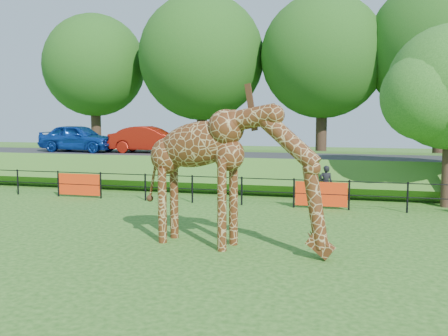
{
  "coord_description": "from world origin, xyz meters",
  "views": [
    {
      "loc": [
        4.22,
        -10.45,
        3.43
      ],
      "look_at": [
        0.72,
        2.64,
        2.0
      ],
      "focal_mm": 40.0,
      "sensor_mm": 36.0,
      "label": 1
    }
  ],
  "objects_px": {
    "giraffe": "(233,177)",
    "car_red": "(150,140)",
    "car_blue": "(79,138)",
    "visitor": "(326,183)"
  },
  "relations": [
    {
      "from": "giraffe",
      "to": "car_red",
      "type": "xyz_separation_m",
      "value": [
        -7.82,
        12.79,
        0.26
      ]
    },
    {
      "from": "car_blue",
      "to": "car_red",
      "type": "xyz_separation_m",
      "value": [
        4.18,
        0.27,
        -0.05
      ]
    },
    {
      "from": "giraffe",
      "to": "car_blue",
      "type": "bearing_deg",
      "value": 145.1
    },
    {
      "from": "car_blue",
      "to": "car_red",
      "type": "relative_size",
      "value": 1.04
    },
    {
      "from": "car_red",
      "to": "visitor",
      "type": "xyz_separation_m",
      "value": [
        9.69,
        -4.94,
        -1.41
      ]
    },
    {
      "from": "car_blue",
      "to": "visitor",
      "type": "height_order",
      "value": "car_blue"
    },
    {
      "from": "car_blue",
      "to": "car_red",
      "type": "distance_m",
      "value": 4.19
    },
    {
      "from": "giraffe",
      "to": "car_red",
      "type": "distance_m",
      "value": 14.99
    },
    {
      "from": "car_blue",
      "to": "visitor",
      "type": "distance_m",
      "value": 14.71
    },
    {
      "from": "giraffe",
      "to": "visitor",
      "type": "xyz_separation_m",
      "value": [
        1.87,
        7.84,
        -1.14
      ]
    }
  ]
}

